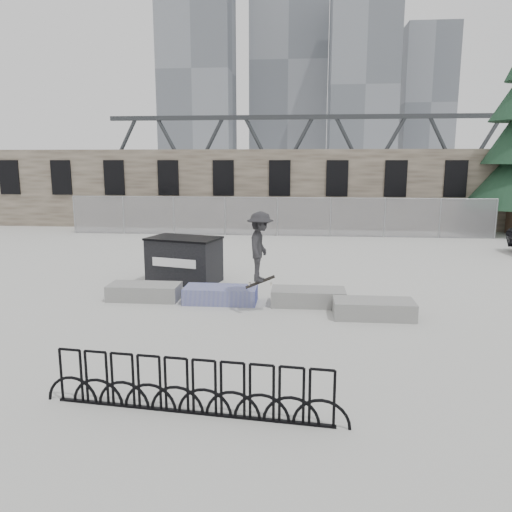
{
  "coord_description": "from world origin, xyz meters",
  "views": [
    {
      "loc": [
        1.28,
        -13.39,
        3.89
      ],
      "look_at": [
        0.04,
        0.04,
        1.3
      ],
      "focal_mm": 35.0,
      "sensor_mm": 36.0,
      "label": 1
    }
  ],
  "objects": [
    {
      "name": "skyline_towers",
      "position": [
        -1.01,
        93.81,
        20.79
      ],
      "size": [
        58.0,
        28.0,
        48.0
      ],
      "color": "slate",
      "rests_on": "ground"
    },
    {
      "name": "skateboarder",
      "position": [
        0.24,
        -0.96,
        1.74
      ],
      "size": [
        0.78,
        1.19,
        1.98
      ],
      "rotation": [
        0.0,
        0.0,
        1.51
      ],
      "color": "#252427",
      "rests_on": "ground"
    },
    {
      "name": "ground",
      "position": [
        0.0,
        0.0,
        0.0
      ],
      "size": [
        120.0,
        120.0,
        0.0
      ],
      "primitive_type": "plane",
      "color": "#BBBBB6",
      "rests_on": "ground"
    },
    {
      "name": "planter_center_left",
      "position": [
        -0.93,
        -0.14,
        0.24
      ],
      "size": [
        2.0,
        0.9,
        0.44
      ],
      "color": "#323A98",
      "rests_on": "ground"
    },
    {
      "name": "planter_far_left",
      "position": [
        -3.14,
        -0.02,
        0.24
      ],
      "size": [
        2.0,
        0.9,
        0.44
      ],
      "color": "gray",
      "rests_on": "ground"
    },
    {
      "name": "chainlink_fence",
      "position": [
        -0.0,
        12.5,
        1.04
      ],
      "size": [
        22.06,
        0.06,
        2.02
      ],
      "color": "gray",
      "rests_on": "ground"
    },
    {
      "name": "dumpster",
      "position": [
        -2.48,
        2.12,
        0.74
      ],
      "size": [
        2.51,
        1.9,
        1.47
      ],
      "rotation": [
        0.0,
        0.0,
        -0.27
      ],
      "color": "black",
      "rests_on": "ground"
    },
    {
      "name": "stone_wall",
      "position": [
        0.0,
        16.24,
        2.26
      ],
      "size": [
        36.0,
        2.58,
        4.5
      ],
      "color": "brown",
      "rests_on": "ground"
    },
    {
      "name": "planter_center_right",
      "position": [
        1.49,
        -0.15,
        0.24
      ],
      "size": [
        2.0,
        0.9,
        0.44
      ],
      "color": "gray",
      "rests_on": "ground"
    },
    {
      "name": "truss_bridge",
      "position": [
        10.0,
        55.0,
        4.13
      ],
      "size": [
        70.0,
        3.0,
        9.8
      ],
      "color": "#2D3033",
      "rests_on": "ground"
    },
    {
      "name": "bike_rack",
      "position": [
        -0.39,
        -6.32,
        0.44
      ],
      "size": [
        4.92,
        0.56,
        0.9
      ],
      "rotation": [
        0.0,
        0.0,
        -0.1
      ],
      "color": "black",
      "rests_on": "ground"
    },
    {
      "name": "planter_offset",
      "position": [
        3.12,
        -1.12,
        0.24
      ],
      "size": [
        2.0,
        0.9,
        0.44
      ],
      "color": "gray",
      "rests_on": "ground"
    }
  ]
}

